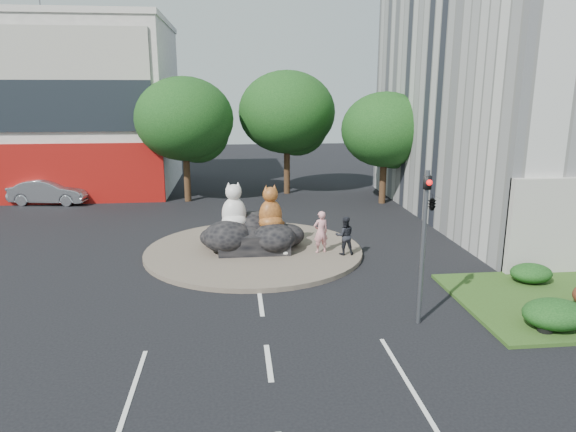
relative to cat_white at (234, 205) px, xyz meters
name	(u,v)px	position (x,y,z in m)	size (l,w,h in m)	color
ground	(269,363)	(0.88, -10.39, -2.19)	(120.00, 120.00, 0.00)	black
roundabout_island	(254,251)	(0.88, -0.39, -2.09)	(10.00, 10.00, 0.20)	brown
rock_plinth	(254,239)	(0.88, -0.39, -1.54)	(3.20, 2.60, 0.90)	black
tree_left	(186,123)	(-3.06, 11.67, 3.06)	(6.46, 6.46, 8.27)	#382314
tree_mid	(288,116)	(3.94, 13.67, 3.37)	(6.84, 6.84, 8.76)	#382314
tree_right	(386,133)	(9.94, 9.67, 2.44)	(5.70, 5.70, 7.30)	#382314
hedge_near_green	(555,314)	(9.88, -9.39, -1.62)	(2.00, 1.60, 0.90)	#103310
hedge_back_green	(531,273)	(11.38, -5.59, -1.71)	(1.60, 1.28, 0.72)	#103310
traffic_light	(428,214)	(5.97, -8.39, 1.43)	(0.44, 1.24, 5.00)	#595B60
street_lamp	(551,157)	(13.69, -2.39, 2.36)	(2.34, 0.22, 8.06)	#595B60
cat_white	(234,205)	(0.00, 0.00, 0.00)	(1.31, 1.14, 2.18)	silver
cat_tabby	(270,207)	(1.67, -0.33, -0.05)	(1.25, 1.08, 2.09)	#A55B22
kitten_calico	(223,244)	(-0.50, -1.13, -1.51)	(0.58, 0.50, 0.97)	white
kitten_white	(285,247)	(2.23, -1.48, -1.62)	(0.45, 0.39, 0.74)	silver
pedestrian_pink	(321,232)	(3.86, -1.27, -1.03)	(0.70, 0.46, 1.92)	pink
pedestrian_dark	(345,236)	(4.88, -1.67, -1.12)	(0.84, 0.66, 1.73)	black
parked_car	(50,191)	(-12.15, 11.67, -1.36)	(1.77, 5.07, 1.67)	#96979D
litter_bin	(546,320)	(9.46, -9.62, -1.71)	(0.47, 0.47, 0.73)	black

